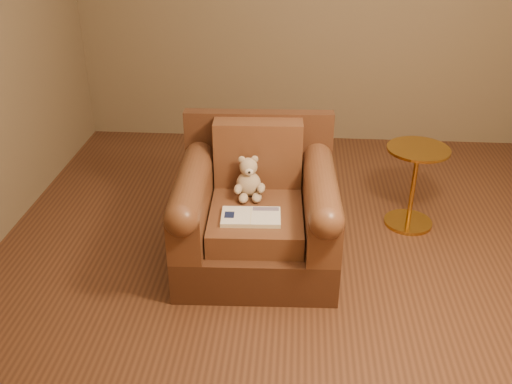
{
  "coord_description": "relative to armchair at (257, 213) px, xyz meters",
  "views": [
    {
      "loc": [
        -0.04,
        -3.08,
        2.11
      ],
      "look_at": [
        -0.26,
        -0.12,
        0.53
      ],
      "focal_mm": 40.0,
      "sensor_mm": 36.0,
      "label": 1
    }
  ],
  "objects": [
    {
      "name": "floor",
      "position": [
        0.26,
        0.03,
        -0.33
      ],
      "size": [
        4.0,
        4.0,
        0.0
      ],
      "primitive_type": "plane",
      "color": "#56311D",
      "rests_on": "ground"
    },
    {
      "name": "teddy_bear",
      "position": [
        -0.06,
        0.08,
        0.18
      ],
      "size": [
        0.19,
        0.22,
        0.27
      ],
      "rotation": [
        0.0,
        0.0,
        0.17
      ],
      "color": "tan",
      "rests_on": "armchair"
    },
    {
      "name": "guidebook",
      "position": [
        -0.02,
        -0.21,
        0.09
      ],
      "size": [
        0.35,
        0.22,
        0.03
      ],
      "rotation": [
        0.0,
        0.0,
        0.05
      ],
      "color": "beige",
      "rests_on": "armchair"
    },
    {
      "name": "armchair",
      "position": [
        0.0,
        0.0,
        0.0
      ],
      "size": [
        0.99,
        0.95,
        0.86
      ],
      "rotation": [
        0.0,
        0.0,
        0.04
      ],
      "color": "#472717",
      "rests_on": "floor"
    },
    {
      "name": "side_table",
      "position": [
        1.04,
        0.49,
        -0.02
      ],
      "size": [
        0.42,
        0.42,
        0.59
      ],
      "color": "#BF8E34",
      "rests_on": "floor"
    }
  ]
}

